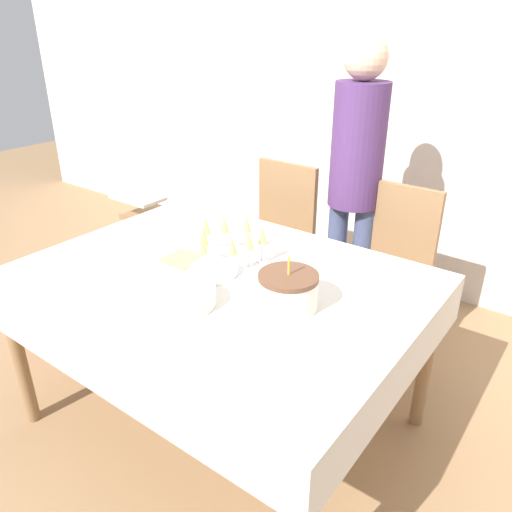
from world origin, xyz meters
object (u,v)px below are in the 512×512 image
dining_chair_far_right (387,270)px  birthday_cake (288,291)px  person_standing (356,169)px  plate_stack_dessert (213,271)px  plate_stack_main (179,296)px  champagne_tray (228,245)px  high_chair (150,226)px  gift_bag (73,317)px  dining_chair_far_left (276,237)px

dining_chair_far_right → birthday_cake: size_ratio=4.42×
person_standing → birthday_cake: bearing=-75.3°
plate_stack_dessert → person_standing: size_ratio=0.12×
plate_stack_main → plate_stack_dessert: plate_stack_main is taller
birthday_cake → champagne_tray: size_ratio=0.59×
high_chair → person_standing: bearing=15.2°
high_chair → gift_bag: 0.77m
dining_chair_far_left → person_standing: size_ratio=0.58×
champagne_tray → plate_stack_dessert: size_ratio=1.87×
dining_chair_far_left → high_chair: dining_chair_far_left is taller
gift_bag → champagne_tray: bearing=5.5°
champagne_tray → person_standing: size_ratio=0.22×
birthday_cake → high_chair: 1.76m
birthday_cake → high_chair: birthday_cake is taller
dining_chair_far_right → person_standing: bearing=159.4°
dining_chair_far_left → dining_chair_far_right: bearing=-0.0°
dining_chair_far_right → dining_chair_far_left: bearing=180.0°
champagne_tray → birthday_cake: bearing=-20.7°
champagne_tray → plate_stack_dessert: champagne_tray is taller
dining_chair_far_right → champagne_tray: 0.96m
high_chair → birthday_cake: bearing=-24.7°
champagne_tray → plate_stack_dessert: bearing=-79.7°
dining_chair_far_right → gift_bag: 1.84m
champagne_tray → plate_stack_main: champagne_tray is taller
champagne_tray → high_chair: 1.34m
dining_chair_far_left → plate_stack_main: size_ratio=3.50×
champagne_tray → plate_stack_main: 0.38m
birthday_cake → gift_bag: bearing=178.3°
dining_chair_far_left → person_standing: bearing=13.6°
person_standing → high_chair: person_standing is taller
gift_bag → high_chair: bearing=91.7°
birthday_cake → plate_stack_main: birthday_cake is taller
person_standing → gift_bag: 1.85m
person_standing → gift_bag: (-1.26, -1.02, -0.89)m
dining_chair_far_left → dining_chair_far_right: same height
champagne_tray → gift_bag: bearing=-174.5°
dining_chair_far_left → plate_stack_dessert: 1.02m
dining_chair_far_left → champagne_tray: (0.31, -0.81, 0.32)m
plate_stack_main → high_chair: bearing=142.6°
dining_chair_far_right → champagne_tray: size_ratio=2.60×
dining_chair_far_right → birthday_cake: (0.00, -0.96, 0.31)m
high_chair → gift_bag: size_ratio=2.81×
dining_chair_far_right → champagne_tray: bearing=-116.7°
dining_chair_far_left → person_standing: (0.43, 0.10, 0.47)m
gift_bag → plate_stack_main: bearing=-12.4°
champagne_tray → plate_stack_dessert: 0.14m
birthday_cake → plate_stack_dessert: 0.39m
champagne_tray → dining_chair_far_right: bearing=63.3°
birthday_cake → gift_bag: 1.70m
high_chair → dining_chair_far_right: bearing=8.9°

